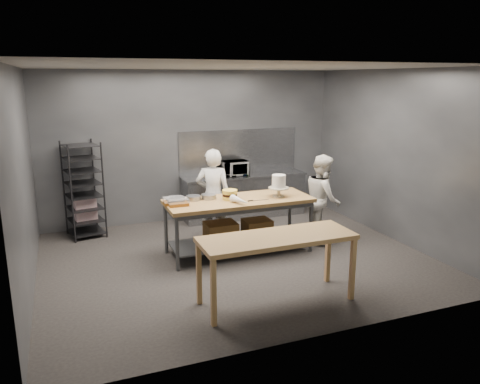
% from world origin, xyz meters
% --- Properties ---
extents(ground, '(6.00, 6.00, 0.00)m').
position_xyz_m(ground, '(0.00, 0.00, 0.00)').
color(ground, black).
rests_on(ground, ground).
extents(back_wall, '(6.00, 0.04, 3.00)m').
position_xyz_m(back_wall, '(0.00, 2.50, 1.50)').
color(back_wall, '#4C4F54').
rests_on(back_wall, ground).
extents(work_table, '(2.40, 0.90, 0.92)m').
position_xyz_m(work_table, '(0.13, 0.28, 0.57)').
color(work_table, olive).
rests_on(work_table, ground).
extents(near_counter, '(2.00, 0.70, 0.90)m').
position_xyz_m(near_counter, '(-0.04, -1.55, 0.81)').
color(near_counter, '#A48544').
rests_on(near_counter, ground).
extents(back_counter, '(2.60, 0.60, 0.90)m').
position_xyz_m(back_counter, '(1.00, 2.18, 0.45)').
color(back_counter, slate).
rests_on(back_counter, ground).
extents(splashback_panel, '(2.60, 0.02, 0.90)m').
position_xyz_m(splashback_panel, '(1.00, 2.48, 1.35)').
color(splashback_panel, slate).
rests_on(splashback_panel, back_counter).
extents(speed_rack, '(0.72, 0.75, 1.75)m').
position_xyz_m(speed_rack, '(-2.17, 2.10, 0.86)').
color(speed_rack, black).
rests_on(speed_rack, ground).
extents(chef_behind, '(0.72, 0.61, 1.66)m').
position_xyz_m(chef_behind, '(-0.06, 1.00, 0.83)').
color(chef_behind, silver).
rests_on(chef_behind, ground).
extents(chef_right, '(0.82, 0.91, 1.55)m').
position_xyz_m(chef_right, '(1.74, 0.30, 0.78)').
color(chef_right, silver).
rests_on(chef_right, ground).
extents(microwave, '(0.54, 0.37, 0.30)m').
position_xyz_m(microwave, '(0.78, 2.18, 1.05)').
color(microwave, black).
rests_on(microwave, back_counter).
extents(frosted_cake_stand, '(0.34, 0.34, 0.37)m').
position_xyz_m(frosted_cake_stand, '(0.82, 0.19, 1.15)').
color(frosted_cake_stand, '#BAB095').
rests_on(frosted_cake_stand, work_table).
extents(layer_cake, '(0.24, 0.24, 0.16)m').
position_xyz_m(layer_cake, '(-0.00, 0.31, 1.00)').
color(layer_cake, '#F4D44D').
rests_on(layer_cake, work_table).
extents(cake_pans, '(0.83, 0.34, 0.07)m').
position_xyz_m(cake_pans, '(-0.68, 0.46, 0.96)').
color(cake_pans, gray).
rests_on(cake_pans, work_table).
extents(piping_bag, '(0.23, 0.40, 0.12)m').
position_xyz_m(piping_bag, '(0.05, -0.03, 0.98)').
color(piping_bag, silver).
rests_on(piping_bag, work_table).
extents(offset_spatula, '(0.37, 0.02, 0.02)m').
position_xyz_m(offset_spatula, '(0.36, 0.08, 0.93)').
color(offset_spatula, slate).
rests_on(offset_spatula, work_table).
extents(pastry_clamshells, '(0.36, 0.33, 0.11)m').
position_xyz_m(pastry_clamshells, '(-0.90, 0.29, 0.98)').
color(pastry_clamshells, '#A76421').
rests_on(pastry_clamshells, work_table).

